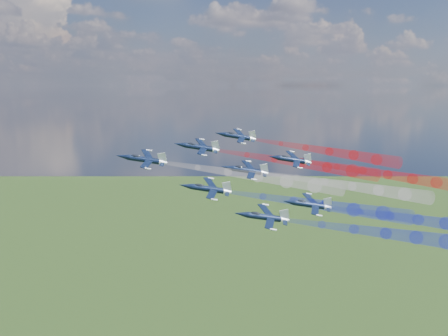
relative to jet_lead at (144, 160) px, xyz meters
name	(u,v)px	position (x,y,z in m)	size (l,w,h in m)	color
jet_lead	(144,160)	(0.00, 0.00, 0.00)	(10.93, 13.66, 3.64)	black
trail_lead	(258,176)	(30.49, -4.42, -5.42)	(4.55, 50.50, 4.55)	white
jet_inner_left	(208,189)	(13.81, -12.71, -6.32)	(10.93, 13.66, 3.64)	black
trail_inner_left	(324,205)	(44.30, -17.13, -11.73)	(4.55, 50.50, 4.55)	#1923D9
jet_inner_right	(199,147)	(17.41, 8.75, 1.64)	(10.93, 13.66, 3.64)	black
trail_inner_right	(301,163)	(47.90, 4.33, -3.78)	(4.55, 50.50, 4.55)	red
jet_outer_left	(264,217)	(23.83, -25.60, -11.24)	(10.93, 13.66, 3.64)	black
trail_outer_left	(386,233)	(54.32, -30.01, -16.66)	(4.55, 50.50, 4.55)	#1923D9
jet_center_third	(247,170)	(27.74, -3.37, -3.77)	(10.93, 13.66, 3.64)	black
trail_center_third	(352,186)	(58.23, -7.79, -9.19)	(4.55, 50.50, 4.55)	white
jet_outer_right	(237,136)	(32.91, 19.13, 3.37)	(10.93, 13.66, 3.64)	black
trail_outer_right	(330,151)	(63.40, 14.71, -2.05)	(4.55, 50.50, 4.55)	red
jet_rear_left	(309,205)	(39.87, -17.31, -11.22)	(10.93, 13.66, 3.64)	black
trail_rear_left	(418,220)	(70.36, -21.73, -16.63)	(4.55, 50.50, 4.55)	#1923D9
jet_rear_right	(292,160)	(44.51, 3.55, -2.48)	(10.93, 13.66, 3.64)	black
trail_rear_right	(388,175)	(75.00, -0.87, -7.90)	(4.55, 50.50, 4.55)	red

